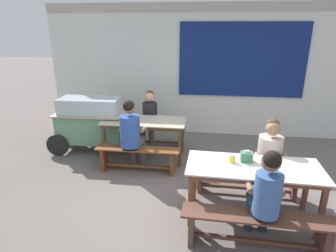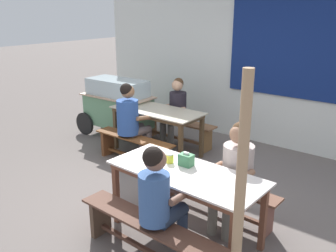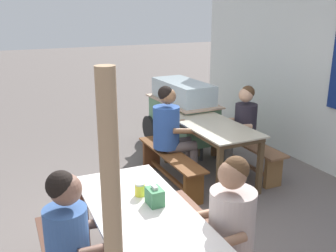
{
  "view_description": "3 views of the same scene",
  "coord_description": "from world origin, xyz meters",
  "px_view_note": "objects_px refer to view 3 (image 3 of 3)",
  "views": [
    {
      "loc": [
        0.06,
        -3.88,
        2.45
      ],
      "look_at": [
        -0.57,
        0.78,
        0.82
      ],
      "focal_mm": 30.47,
      "sensor_mm": 36.0,
      "label": 1
    },
    {
      "loc": [
        2.76,
        -3.39,
        2.44
      ],
      "look_at": [
        -0.14,
        0.28,
        0.91
      ],
      "focal_mm": 39.31,
      "sensor_mm": 36.0,
      "label": 2
    },
    {
      "loc": [
        3.1,
        -1.44,
        2.25
      ],
      "look_at": [
        -0.53,
        0.3,
        1.01
      ],
      "focal_mm": 41.13,
      "sensor_mm": 36.0,
      "label": 3
    }
  ],
  "objects_px": {
    "dining_table_far": "(210,129)",
    "bench_far_back": "(244,149)",
    "tissue_box": "(155,196)",
    "person_left_back_turned": "(171,128)",
    "person_center_facing": "(241,124)",
    "bench_near_back": "(210,248)",
    "food_cart": "(182,111)",
    "bench_far_front": "(170,164)",
    "condiment_jar": "(140,189)",
    "dining_table_near": "(145,222)",
    "person_right_near_table": "(224,225)",
    "person_near_front": "(79,241)"
  },
  "relations": [
    {
      "from": "person_near_front",
      "to": "tissue_box",
      "type": "height_order",
      "value": "person_near_front"
    },
    {
      "from": "dining_table_far",
      "to": "person_center_facing",
      "type": "height_order",
      "value": "person_center_facing"
    },
    {
      "from": "bench_far_front",
      "to": "bench_near_back",
      "type": "distance_m",
      "value": 1.88
    },
    {
      "from": "bench_near_back",
      "to": "person_center_facing",
      "type": "bearing_deg",
      "value": 138.54
    },
    {
      "from": "dining_table_near",
      "to": "person_center_facing",
      "type": "height_order",
      "value": "person_center_facing"
    },
    {
      "from": "bench_far_back",
      "to": "tissue_box",
      "type": "xyz_separation_m",
      "value": [
        1.72,
        -2.14,
        0.54
      ]
    },
    {
      "from": "food_cart",
      "to": "condiment_jar",
      "type": "xyz_separation_m",
      "value": [
        2.68,
        -1.79,
        0.18
      ]
    },
    {
      "from": "dining_table_near",
      "to": "condiment_jar",
      "type": "bearing_deg",
      "value": 164.53
    },
    {
      "from": "bench_far_back",
      "to": "bench_near_back",
      "type": "distance_m",
      "value": 2.47
    },
    {
      "from": "food_cart",
      "to": "tissue_box",
      "type": "height_order",
      "value": "food_cart"
    },
    {
      "from": "bench_far_front",
      "to": "dining_table_near",
      "type": "bearing_deg",
      "value": -31.21
    },
    {
      "from": "bench_near_back",
      "to": "food_cart",
      "type": "height_order",
      "value": "food_cart"
    },
    {
      "from": "bench_far_front",
      "to": "person_left_back_turned",
      "type": "xyz_separation_m",
      "value": [
        -0.11,
        0.06,
        0.45
      ]
    },
    {
      "from": "person_left_back_turned",
      "to": "tissue_box",
      "type": "height_order",
      "value": "person_left_back_turned"
    },
    {
      "from": "dining_table_near",
      "to": "person_right_near_table",
      "type": "height_order",
      "value": "person_right_near_table"
    },
    {
      "from": "dining_table_far",
      "to": "food_cart",
      "type": "height_order",
      "value": "food_cart"
    },
    {
      "from": "dining_table_near",
      "to": "condiment_jar",
      "type": "distance_m",
      "value": 0.31
    },
    {
      "from": "bench_near_back",
      "to": "person_right_near_table",
      "type": "bearing_deg",
      "value": -14.8
    },
    {
      "from": "person_right_near_table",
      "to": "condiment_jar",
      "type": "xyz_separation_m",
      "value": [
        -0.59,
        -0.43,
        0.12
      ]
    },
    {
      "from": "food_cart",
      "to": "bench_near_back",
      "type": "bearing_deg",
      "value": -23.26
    },
    {
      "from": "food_cart",
      "to": "dining_table_near",
      "type": "bearing_deg",
      "value": -32.22
    },
    {
      "from": "food_cart",
      "to": "person_near_front",
      "type": "distance_m",
      "value": 3.84
    },
    {
      "from": "person_left_back_turned",
      "to": "person_center_facing",
      "type": "height_order",
      "value": "person_left_back_turned"
    },
    {
      "from": "food_cart",
      "to": "bench_far_front",
      "type": "bearing_deg",
      "value": -33.75
    },
    {
      "from": "dining_table_far",
      "to": "condiment_jar",
      "type": "bearing_deg",
      "value": -46.36
    },
    {
      "from": "person_near_front",
      "to": "bench_far_front",
      "type": "bearing_deg",
      "value": 139.22
    },
    {
      "from": "dining_table_near",
      "to": "bench_far_back",
      "type": "distance_m",
      "value": 2.92
    },
    {
      "from": "person_right_near_table",
      "to": "person_center_facing",
      "type": "relative_size",
      "value": 1.01
    },
    {
      "from": "person_left_back_turned",
      "to": "person_center_facing",
      "type": "relative_size",
      "value": 1.06
    },
    {
      "from": "dining_table_far",
      "to": "bench_far_back",
      "type": "height_order",
      "value": "dining_table_far"
    },
    {
      "from": "bench_far_front",
      "to": "condiment_jar",
      "type": "xyz_separation_m",
      "value": [
        1.52,
        -1.01,
        0.54
      ]
    },
    {
      "from": "person_center_facing",
      "to": "tissue_box",
      "type": "bearing_deg",
      "value": -50.32
    },
    {
      "from": "person_near_front",
      "to": "dining_table_far",
      "type": "bearing_deg",
      "value": 130.36
    },
    {
      "from": "bench_near_back",
      "to": "person_center_facing",
      "type": "height_order",
      "value": "person_center_facing"
    },
    {
      "from": "dining_table_far",
      "to": "bench_far_front",
      "type": "height_order",
      "value": "dining_table_far"
    },
    {
      "from": "bench_far_front",
      "to": "tissue_box",
      "type": "xyz_separation_m",
      "value": [
        1.71,
        -0.97,
        0.56
      ]
    },
    {
      "from": "dining_table_near",
      "to": "person_near_front",
      "type": "bearing_deg",
      "value": -83.45
    },
    {
      "from": "dining_table_far",
      "to": "person_center_facing",
      "type": "xyz_separation_m",
      "value": [
        -0.0,
        0.52,
        0.0
      ]
    },
    {
      "from": "tissue_box",
      "to": "condiment_jar",
      "type": "distance_m",
      "value": 0.2
    },
    {
      "from": "condiment_jar",
      "to": "person_right_near_table",
      "type": "bearing_deg",
      "value": 36.29
    },
    {
      "from": "bench_far_front",
      "to": "condiment_jar",
      "type": "distance_m",
      "value": 1.91
    },
    {
      "from": "bench_far_front",
      "to": "person_center_facing",
      "type": "distance_m",
      "value": 1.18
    },
    {
      "from": "dining_table_far",
      "to": "bench_near_back",
      "type": "height_order",
      "value": "dining_table_far"
    },
    {
      "from": "person_center_facing",
      "to": "condiment_jar",
      "type": "xyz_separation_m",
      "value": [
        1.53,
        -2.12,
        0.13
      ]
    },
    {
      "from": "person_near_front",
      "to": "condiment_jar",
      "type": "relative_size",
      "value": 11.43
    },
    {
      "from": "bench_near_back",
      "to": "person_near_front",
      "type": "height_order",
      "value": "person_near_front"
    },
    {
      "from": "dining_table_far",
      "to": "bench_near_back",
      "type": "relative_size",
      "value": 0.97
    },
    {
      "from": "person_center_facing",
      "to": "condiment_jar",
      "type": "distance_m",
      "value": 2.61
    },
    {
      "from": "dining_table_near",
      "to": "bench_far_back",
      "type": "height_order",
      "value": "dining_table_near"
    },
    {
      "from": "bench_near_back",
      "to": "food_cart",
      "type": "xyz_separation_m",
      "value": [
        -2.98,
        1.28,
        0.34
      ]
    }
  ]
}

